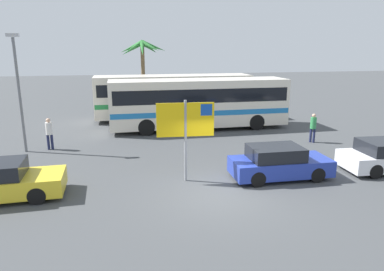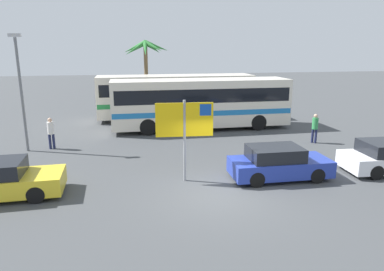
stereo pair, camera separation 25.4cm
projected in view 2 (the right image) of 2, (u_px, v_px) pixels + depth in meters
name	position (u px, v px, depth m)	size (l,w,h in m)	color
ground	(220.00, 195.00, 12.48)	(120.00, 120.00, 0.00)	#424447
bus_front_coach	(201.00, 101.00, 22.36)	(11.26, 2.59, 3.17)	silver
bus_rear_coach	(176.00, 94.00, 25.64)	(11.26, 2.59, 3.17)	silver
ferry_sign	(186.00, 123.00, 13.29)	(2.20, 0.23, 3.20)	gray
car_blue	(278.00, 163.00, 13.93)	(3.97, 1.72, 1.32)	#23389E
pedestrian_crossing_lot	(51.00, 131.00, 17.98)	(0.32, 0.32, 1.63)	#1E2347
pedestrian_by_bus	(315.00, 126.00, 19.12)	(0.32, 0.32, 1.62)	#1E2347
lamp_post_left_side	(21.00, 88.00, 17.07)	(0.56, 0.20, 5.76)	slate
palm_tree_seaside	(146.00, 53.00, 29.29)	(3.88, 3.77, 5.74)	brown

